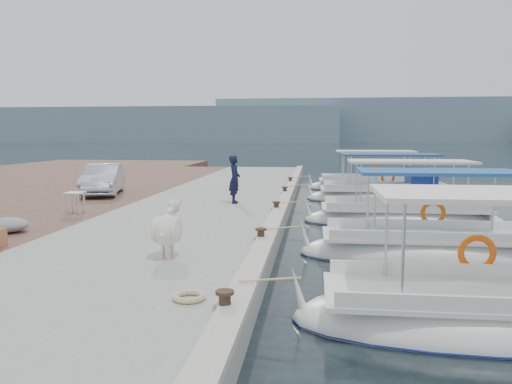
# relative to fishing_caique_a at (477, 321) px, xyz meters

# --- Properties ---
(ground) EXTENTS (400.00, 400.00, 0.00)m
(ground) POSITION_rel_fishing_caique_a_xyz_m (-3.57, 7.43, -0.13)
(ground) COLOR black
(ground) RESTS_ON ground
(concrete_quay) EXTENTS (6.00, 40.00, 0.50)m
(concrete_quay) POSITION_rel_fishing_caique_a_xyz_m (-6.57, 12.43, 0.12)
(concrete_quay) COLOR gray
(concrete_quay) RESTS_ON ground
(quay_curb) EXTENTS (0.44, 40.00, 0.12)m
(quay_curb) POSITION_rel_fishing_caique_a_xyz_m (-3.79, 12.43, 0.43)
(quay_curb) COLOR #B0AA9C
(quay_curb) RESTS_ON concrete_quay
(cobblestone_strip) EXTENTS (4.00, 40.00, 0.50)m
(cobblestone_strip) POSITION_rel_fishing_caique_a_xyz_m (-11.57, 12.43, 0.12)
(cobblestone_strip) COLOR #50332A
(cobblestone_strip) RESTS_ON ground
(distant_hills) EXTENTS (330.00, 60.00, 18.00)m
(distant_hills) POSITION_rel_fishing_caique_a_xyz_m (26.04, 208.93, 7.49)
(distant_hills) COLOR slate
(distant_hills) RESTS_ON ground
(fishing_caique_a) EXTENTS (5.96, 2.32, 2.83)m
(fishing_caique_a) POSITION_rel_fishing_caique_a_xyz_m (0.00, 0.00, 0.00)
(fishing_caique_a) COLOR white
(fishing_caique_a) RESTS_ON ground
(fishing_caique_b) EXTENTS (6.56, 2.14, 2.83)m
(fishing_caique_b) POSITION_rel_fishing_caique_a_xyz_m (0.30, 4.76, -0.00)
(fishing_caique_b) COLOR white
(fishing_caique_b) RESTS_ON ground
(fishing_caique_c) EXTENTS (6.97, 2.36, 2.83)m
(fishing_caique_c) POSITION_rel_fishing_caique_a_xyz_m (0.50, 9.78, -0.00)
(fishing_caique_c) COLOR white
(fishing_caique_c) RESTS_ON ground
(fishing_caique_d) EXTENTS (7.40, 2.56, 2.83)m
(fishing_caique_d) POSITION_rel_fishing_caique_a_xyz_m (0.82, 16.01, 0.06)
(fishing_caique_d) COLOR white
(fishing_caique_d) RESTS_ON ground
(fishing_caique_e) EXTENTS (7.21, 2.38, 2.83)m
(fishing_caique_e) POSITION_rel_fishing_caique_a_xyz_m (0.62, 20.93, -0.00)
(fishing_caique_e) COLOR white
(fishing_caique_e) RESTS_ON ground
(mooring_bollards) EXTENTS (0.28, 20.28, 0.33)m
(mooring_bollards) POSITION_rel_fishing_caique_a_xyz_m (-3.92, 8.93, 0.57)
(mooring_bollards) COLOR black
(mooring_bollards) RESTS_ON concrete_quay
(pelican) EXTENTS (0.54, 1.53, 1.20)m
(pelican) POSITION_rel_fishing_caique_a_xyz_m (-5.72, 2.07, 0.99)
(pelican) COLOR tan
(pelican) RESTS_ON concrete_quay
(fisherman) EXTENTS (0.50, 0.71, 1.84)m
(fisherman) POSITION_rel_fishing_caique_a_xyz_m (-5.66, 10.68, 1.29)
(fisherman) COLOR black
(fisherman) RESTS_ON concrete_quay
(parked_car) EXTENTS (2.41, 4.31, 1.34)m
(parked_car) POSITION_rel_fishing_caique_a_xyz_m (-11.86, 12.80, 1.05)
(parked_car) COLOR silver
(parked_car) RESTS_ON cobblestone_strip
(tarp_bundle) EXTENTS (1.10, 0.90, 0.40)m
(tarp_bundle) POSITION_rel_fishing_caique_a_xyz_m (-10.82, 4.26, 0.57)
(tarp_bundle) COLOR gray
(tarp_bundle) RESTS_ON cobblestone_strip
(folding_table) EXTENTS (0.55, 0.55, 0.73)m
(folding_table) POSITION_rel_fishing_caique_a_xyz_m (-10.48, 7.45, 0.90)
(folding_table) COLOR silver
(folding_table) RESTS_ON cobblestone_strip
(rope_coil) EXTENTS (0.54, 0.54, 0.10)m
(rope_coil) POSITION_rel_fishing_caique_a_xyz_m (-4.59, -0.58, 0.42)
(rope_coil) COLOR #C6B284
(rope_coil) RESTS_ON concrete_quay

